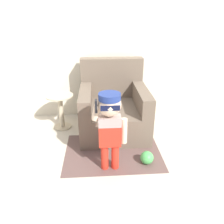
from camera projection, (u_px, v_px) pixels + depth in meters
ground_plane at (109, 138)px, 3.17m from camera, size 10.00×10.00×0.00m
wall_back at (105, 38)px, 3.41m from camera, size 10.00×0.05×2.60m
armchair at (113, 108)px, 3.29m from camera, size 0.96×1.03×1.03m
person_child at (110, 121)px, 2.31m from camera, size 0.38×0.28×0.93m
side_table at (61, 108)px, 3.33m from camera, size 0.40×0.40×0.54m
rug at (113, 152)px, 2.85m from camera, size 1.23×0.91×0.01m
toy_ball at (147, 158)px, 2.61m from camera, size 0.16×0.16×0.16m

